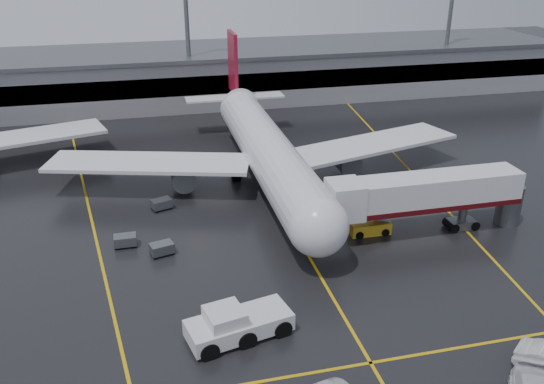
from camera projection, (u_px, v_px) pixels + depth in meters
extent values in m
plane|color=black|center=(287.00, 218.00, 57.72)|extent=(220.00, 220.00, 0.00)
cube|color=gold|center=(287.00, 218.00, 57.72)|extent=(0.25, 90.00, 0.02)
cube|color=gold|center=(371.00, 363.00, 38.22)|extent=(60.00, 0.25, 0.02)
cube|color=gold|center=(86.00, 197.00, 62.33)|extent=(9.99, 69.35, 0.02)
cube|color=gold|center=(407.00, 167.00, 70.41)|extent=(7.57, 69.64, 0.02)
cube|color=gray|center=(216.00, 75.00, 98.61)|extent=(120.00, 18.00, 8.00)
cube|color=black|center=(224.00, 84.00, 90.60)|extent=(120.00, 0.40, 3.00)
cube|color=#595B60|center=(215.00, 50.00, 96.84)|extent=(122.00, 19.00, 0.60)
cylinder|color=#595B60|center=(187.00, 31.00, 88.73)|extent=(0.70, 0.70, 25.00)
cylinder|color=#595B60|center=(449.00, 21.00, 98.29)|extent=(0.70, 0.70, 25.00)
cylinder|color=silver|center=(268.00, 152.00, 63.08)|extent=(5.20, 36.00, 5.20)
sphere|color=silver|center=(318.00, 226.00, 47.13)|extent=(5.20, 5.20, 5.20)
cone|color=silver|center=(235.00, 99.00, 81.44)|extent=(4.94, 8.00, 4.94)
cube|color=maroon|center=(233.00, 63.00, 80.31)|extent=(0.50, 5.50, 8.50)
cube|color=silver|center=(235.00, 97.00, 81.36)|extent=(14.00, 3.00, 0.25)
cube|color=silver|center=(149.00, 163.00, 62.42)|extent=(22.80, 11.83, 0.40)
cube|color=silver|center=(371.00, 144.00, 67.95)|extent=(22.80, 11.83, 0.40)
cylinder|color=#595B60|center=(183.00, 175.00, 62.85)|extent=(2.60, 4.50, 2.60)
cylinder|color=#595B60|center=(345.00, 161.00, 66.89)|extent=(2.60, 4.50, 2.60)
cylinder|color=#595B60|center=(307.00, 243.00, 51.11)|extent=(0.56, 0.56, 2.00)
cylinder|color=#595B60|center=(236.00, 172.00, 66.38)|extent=(0.56, 0.56, 2.00)
cylinder|color=#595B60|center=(289.00, 167.00, 67.74)|extent=(0.56, 0.56, 2.00)
cylinder|color=black|center=(307.00, 248.00, 51.33)|extent=(0.40, 1.10, 1.10)
cylinder|color=black|center=(236.00, 175.00, 66.56)|extent=(1.00, 1.40, 1.40)
cylinder|color=black|center=(289.00, 170.00, 67.92)|extent=(1.00, 1.40, 1.40)
cube|color=silver|center=(11.00, 139.00, 69.65)|extent=(22.80, 11.83, 0.40)
cube|color=silver|center=(428.00, 191.00, 53.14)|extent=(18.00, 3.20, 3.00)
cube|color=#46080C|center=(426.00, 203.00, 53.68)|extent=(18.00, 3.30, 0.50)
cube|color=silver|center=(345.00, 200.00, 51.40)|extent=(3.00, 3.40, 3.30)
cylinder|color=#595B60|center=(462.00, 214.00, 55.19)|extent=(0.80, 0.80, 3.00)
cube|color=#595B60|center=(461.00, 224.00, 55.62)|extent=(2.60, 1.60, 0.90)
cylinder|color=#595B60|center=(509.00, 204.00, 56.05)|extent=(2.40, 2.40, 4.00)
cylinder|color=black|center=(451.00, 225.00, 55.39)|extent=(0.90, 1.80, 0.90)
cylinder|color=black|center=(471.00, 223.00, 55.85)|extent=(0.90, 1.80, 0.90)
cube|color=silver|center=(239.00, 325.00, 40.43)|extent=(7.90, 4.51, 1.27)
cube|color=silver|center=(225.00, 317.00, 39.56)|extent=(3.04, 3.04, 1.06)
cube|color=black|center=(225.00, 317.00, 39.56)|extent=(2.73, 2.73, 0.96)
cylinder|color=black|center=(203.00, 340.00, 39.48)|extent=(2.04, 3.41, 1.38)
cylinder|color=black|center=(239.00, 329.00, 40.58)|extent=(2.04, 3.41, 1.38)
cylinder|color=black|center=(274.00, 319.00, 41.68)|extent=(2.04, 3.41, 1.38)
cube|color=yellow|center=(370.00, 228.00, 54.61)|extent=(3.92, 1.69, 1.19)
cube|color=#595B60|center=(370.00, 217.00, 54.14)|extent=(3.77, 1.04, 1.36)
cylinder|color=black|center=(357.00, 231.00, 54.47)|extent=(0.79, 1.85, 0.76)
cylinder|color=black|center=(382.00, 229.00, 54.98)|extent=(0.79, 1.85, 0.76)
cube|color=#595B60|center=(162.00, 248.00, 50.93)|extent=(2.27, 1.77, 0.90)
cylinder|color=black|center=(155.00, 257.00, 50.37)|extent=(0.40, 0.20, 0.40)
cylinder|color=black|center=(173.00, 253.00, 51.07)|extent=(0.40, 0.20, 0.40)
cylinder|color=black|center=(152.00, 252.00, 51.17)|extent=(0.40, 0.20, 0.40)
cylinder|color=black|center=(169.00, 248.00, 51.87)|extent=(0.40, 0.20, 0.40)
cube|color=#595B60|center=(125.00, 240.00, 52.27)|extent=(2.00, 1.30, 0.90)
cylinder|color=black|center=(117.00, 248.00, 51.85)|extent=(0.40, 0.20, 0.40)
cylinder|color=black|center=(135.00, 246.00, 52.19)|extent=(0.40, 0.20, 0.40)
cylinder|color=black|center=(117.00, 243.00, 52.74)|extent=(0.40, 0.20, 0.40)
cylinder|color=black|center=(134.00, 241.00, 53.08)|extent=(0.40, 0.20, 0.40)
cube|color=#595B60|center=(161.00, 203.00, 59.38)|extent=(2.31, 1.88, 0.90)
cylinder|color=black|center=(156.00, 211.00, 58.80)|extent=(0.40, 0.20, 0.40)
cylinder|color=black|center=(171.00, 207.00, 59.58)|extent=(0.40, 0.20, 0.40)
cylinder|color=black|center=(153.00, 208.00, 59.57)|extent=(0.40, 0.20, 0.40)
cylinder|color=black|center=(167.00, 204.00, 60.35)|extent=(0.40, 0.20, 0.40)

